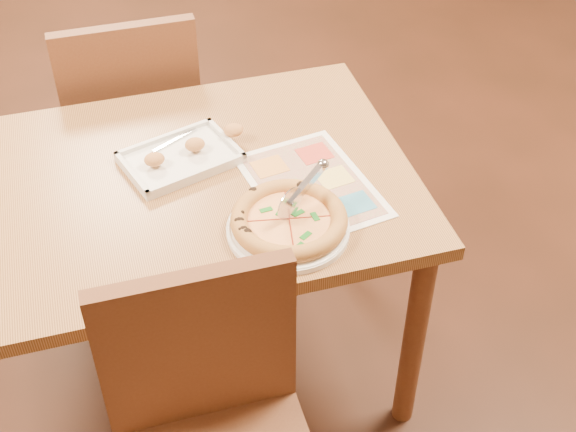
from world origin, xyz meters
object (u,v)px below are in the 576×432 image
object	(u,v)px
chair_near	(211,415)
chair_far	(132,107)
appetizer_tray	(183,156)
dining_table	(160,210)
plate	(288,229)
pizza_cutter	(301,191)
menu	(311,185)
pizza	(289,220)

from	to	relation	value
chair_near	chair_far	size ratio (longest dim) A/B	1.00
chair_near	appetizer_tray	world-z (taller)	chair_near
dining_table	appetizer_tray	size ratio (longest dim) A/B	3.75
plate	chair_near	bearing A→B (deg)	-128.26
plate	pizza_cutter	xyz separation A→B (m)	(0.04, 0.03, 0.08)
menu	chair_near	bearing A→B (deg)	-127.38
menu	dining_table	bearing A→B (deg)	163.34
chair_far	appetizer_tray	world-z (taller)	chair_far
plate	dining_table	bearing A→B (deg)	136.28
dining_table	chair_near	world-z (taller)	chair_near
chair_far	pizza_cutter	distance (m)	0.92
dining_table	pizza_cutter	size ratio (longest dim) A/B	9.05
chair_far	plate	size ratio (longest dim) A/B	1.61
dining_table	chair_near	xyz separation A→B (m)	(0.00, -0.60, -0.07)
chair_near	pizza_cutter	bearing A→B (deg)	50.35
chair_near	menu	distance (m)	0.64
dining_table	appetizer_tray	distance (m)	0.15
pizza_cutter	appetizer_tray	xyz separation A→B (m)	(-0.23, 0.31, -0.08)
plate	pizza_cutter	bearing A→B (deg)	38.78
dining_table	plate	bearing A→B (deg)	-43.72
chair_near	pizza	size ratio (longest dim) A/B	1.69
plate	pizza	xyz separation A→B (m)	(0.01, 0.01, 0.02)
chair_near	appetizer_tray	distance (m)	0.71
menu	plate	bearing A→B (deg)	-125.26
plate	menu	bearing A→B (deg)	54.74
dining_table	plate	size ratio (longest dim) A/B	4.46
chair_far	menu	xyz separation A→B (m)	(0.37, -0.71, 0.16)
dining_table	appetizer_tray	xyz separation A→B (m)	(0.08, 0.08, 0.10)
plate	appetizer_tray	xyz separation A→B (m)	(-0.19, 0.34, 0.01)
dining_table	chair_far	xyz separation A→B (m)	(-0.00, 0.60, -0.07)
dining_table	plate	world-z (taller)	plate
plate	appetizer_tray	bearing A→B (deg)	118.69
dining_table	plate	distance (m)	0.39
plate	menu	world-z (taller)	plate
chair_near	pizza	bearing A→B (deg)	51.91
plate	menu	size ratio (longest dim) A/B	0.75
chair_far	plate	bearing A→B (deg)	107.45
chair_far	plate	distance (m)	0.92
chair_near	menu	xyz separation A→B (m)	(0.37, 0.49, 0.16)
pizza_cutter	menu	world-z (taller)	pizza_cutter
pizza	pizza_cutter	distance (m)	0.07
dining_table	menu	xyz separation A→B (m)	(0.37, -0.11, 0.09)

